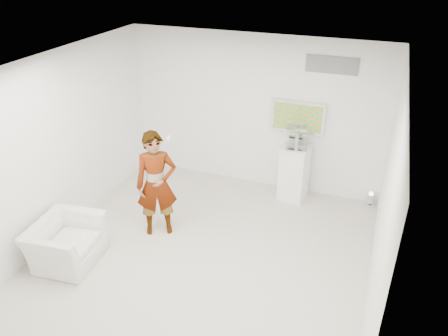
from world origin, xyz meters
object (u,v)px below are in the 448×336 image
at_px(floor_uplight, 370,199).
at_px(tv, 298,117).
at_px(person, 157,184).
at_px(pedestal, 294,173).
at_px(armchair, 66,242).

bearing_deg(floor_uplight, tv, 176.22).
relative_size(person, pedestal, 1.69).
relative_size(person, armchair, 1.76).
height_order(armchair, floor_uplight, armchair).
xyz_separation_m(person, armchair, (-0.97, -1.19, -0.58)).
relative_size(pedestal, floor_uplight, 3.69).
bearing_deg(person, floor_uplight, 1.81).
bearing_deg(pedestal, tv, 103.58).
bearing_deg(pedestal, floor_uplight, 7.69).
distance_m(person, floor_uplight, 3.98).
height_order(person, armchair, person).
relative_size(tv, floor_uplight, 3.40).
height_order(pedestal, floor_uplight, pedestal).
relative_size(tv, pedestal, 0.92).
height_order(tv, pedestal, tv).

